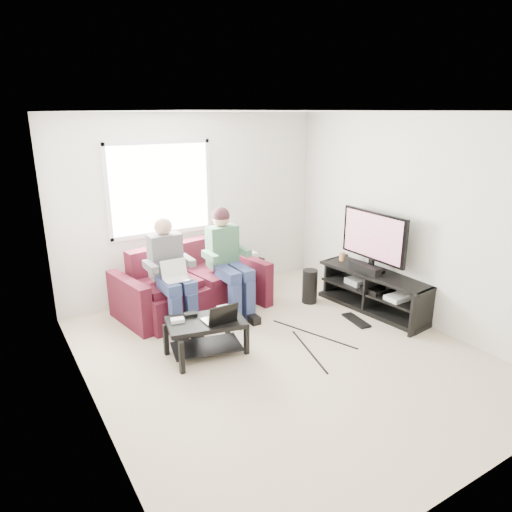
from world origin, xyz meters
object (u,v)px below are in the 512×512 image
Objects in this scene: end_table at (249,273)px; tv_stand at (375,293)px; coffee_table at (206,329)px; tv at (373,238)px; subwoofer at (310,286)px; sofa at (191,287)px.

tv_stand is at bearing -54.77° from end_table.
coffee_table is 2.49m from tv_stand.
coffee_table is 2.58m from tv.
subwoofer is (1.89, 0.56, -0.06)m from coffee_table.
coffee_table is at bearing -106.42° from sofa.
subwoofer is 0.81× the size of end_table.
end_table is (1.05, 0.21, -0.06)m from sofa.
subwoofer is (-0.59, 0.56, -0.76)m from tv.
tv reaches higher than coffee_table.
tv_stand is 1.53× the size of tv.
sofa is at bearing 148.27° from tv_stand.
coffee_table is at bearing 177.71° from tv_stand.
coffee_table is 2.00m from end_table.
end_table is at bearing 45.45° from coffee_table.
sofa is at bearing 150.23° from tv.
end_table is (-0.48, 0.87, 0.03)m from subwoofer.
sofa reaches higher than coffee_table.
tv is at bearing 91.47° from tv_stand.
coffee_table is 0.55× the size of tv_stand.
tv_stand is (2.49, -0.10, -0.06)m from coffee_table.
subwoofer is 0.99m from end_table.
sofa is 1.21× the size of tv_stand.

